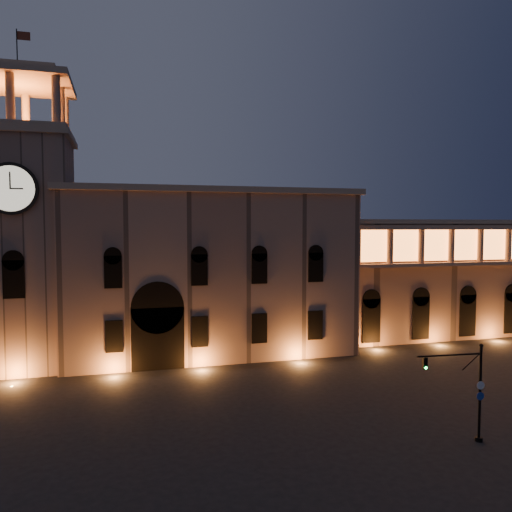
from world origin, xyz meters
The scene contains 5 objects.
ground centered at (0.00, 0.00, 0.00)m, with size 160.00×160.00×0.00m, color black.
government_building centered at (-2.08, 21.93, 8.77)m, with size 30.80×12.80×17.60m.
clock_tower centered at (-20.50, 20.98, 12.50)m, with size 9.80×9.80×32.40m.
colonnade_wing centered at (32.00, 23.92, 7.33)m, with size 40.60×11.50×14.50m.
traffic_light centered at (9.86, -5.32, 3.32)m, with size 4.60×0.70×6.33m.
Camera 1 is at (-11.23, -31.64, 13.72)m, focal length 35.00 mm.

